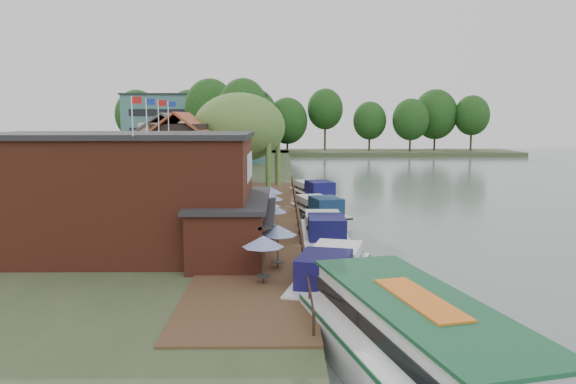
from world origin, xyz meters
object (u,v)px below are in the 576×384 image
object	(u,v)px
cottage_b	(171,155)
swan	(386,347)
umbrella_2	(256,235)
cruiser_2	(319,208)
cruiser_3	(314,191)
umbrella_0	(263,260)
umbrella_3	(272,222)
umbrella_1	(278,247)
umbrella_4	(265,215)
umbrella_5	(270,208)
pub	(155,194)
umbrella_6	(270,201)
cottage_c	(219,150)
hotel_block	(198,128)
willow	(240,148)
tour_boat	(430,356)
cruiser_0	(331,270)
cottage_a	(183,163)
cruiser_1	(324,230)

from	to	relation	value
cottage_b	swan	world-z (taller)	cottage_b
umbrella_2	cruiser_2	xyz separation A→B (m)	(4.75, 16.14, -1.06)
cruiser_3	umbrella_0	bearing A→B (deg)	-112.09
umbrella_3	umbrella_1	bearing A→B (deg)	-86.45
umbrella_4	umbrella_5	distance (m)	3.26
umbrella_2	cruiser_3	bearing A→B (deg)	79.71
pub	cottage_b	size ratio (longest dim) A/B	2.08
umbrella_6	cruiser_3	distance (m)	14.34
umbrella_1	swan	size ratio (longest dim) A/B	5.40
pub	umbrella_4	world-z (taller)	pub
cottage_c	hotel_block	bearing A→B (deg)	102.20
cruiser_2	cruiser_3	distance (m)	10.94
cottage_b	umbrella_0	size ratio (longest dim) A/B	4.04
willow	tour_boat	xyz separation A→B (m)	(8.70, -36.15, -4.52)
umbrella_4	umbrella_5	size ratio (longest dim) A/B	1.00
willow	umbrella_1	size ratio (longest dim) A/B	4.39
umbrella_4	tour_boat	size ratio (longest dim) A/B	0.15
hotel_block	swan	world-z (taller)	hotel_block
cottage_c	cruiser_3	world-z (taller)	cottage_c
cottage_b	umbrella_4	bearing A→B (deg)	-61.68
cottage_b	cruiser_0	world-z (taller)	cottage_b
umbrella_4	umbrella_6	distance (m)	6.90
hotel_block	cottage_a	size ratio (longest dim) A/B	2.95
cottage_a	swan	xyz separation A→B (m)	(12.60, -26.99, -5.03)
umbrella_2	hotel_block	bearing A→B (deg)	101.04
umbrella_1	cruiser_3	distance (m)	30.33
umbrella_4	cruiser_2	world-z (taller)	umbrella_4
umbrella_4	pub	bearing A→B (deg)	-136.65
umbrella_1	cruiser_1	bearing A→B (deg)	70.94
umbrella_5	cruiser_1	xyz separation A→B (m)	(3.94, -3.58, -0.97)
umbrella_4	swan	bearing A→B (deg)	-73.45
willow	umbrella_3	bearing A→B (deg)	-78.55
umbrella_1	umbrella_2	xyz separation A→B (m)	(-1.31, 3.02, 0.00)
umbrella_3	umbrella_6	xyz separation A→B (m)	(-0.35, 9.34, 0.00)
umbrella_0	cottage_a	bearing A→B (deg)	109.59
willow	cruiser_3	bearing A→B (deg)	41.03
cruiser_1	tour_boat	bearing A→B (deg)	-85.01
cottage_a	umbrella_3	xyz separation A→B (m)	(7.84, -11.51, -2.96)
umbrella_0	umbrella_1	xyz separation A→B (m)	(0.68, 2.72, 0.00)
hotel_block	umbrella_3	bearing A→B (deg)	-77.60
pub	cottage_b	distance (m)	25.33
cottage_b	umbrella_5	distance (m)	19.25
umbrella_6	swan	size ratio (longest dim) A/B	5.40
cruiser_0	swan	distance (m)	7.50
umbrella_5	cruiser_0	xyz separation A→B (m)	(3.52, -13.91, -0.99)
cottage_c	umbrella_6	size ratio (longest dim) A/B	3.58
tour_boat	pub	bearing A→B (deg)	112.77
cottage_c	umbrella_5	xyz separation A→B (m)	(6.55, -24.82, -2.96)
umbrella_5	swan	world-z (taller)	umbrella_5
cottage_b	umbrella_6	world-z (taller)	cottage_b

